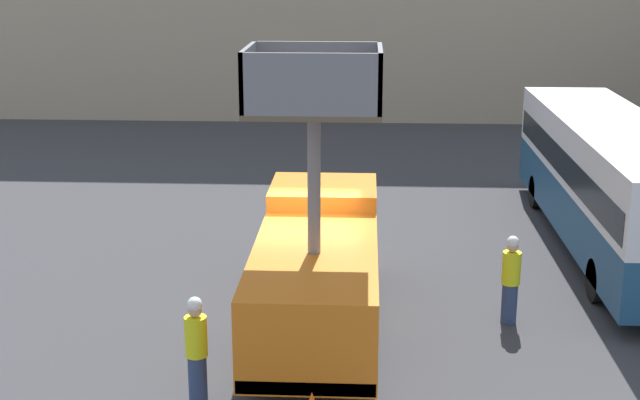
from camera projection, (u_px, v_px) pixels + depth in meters
name	position (u px, v px, depth m)	size (l,w,h in m)	color
ground_plane	(299.00, 312.00, 19.01)	(120.00, 120.00, 0.00)	#38383A
utility_truck	(318.00, 263.00, 17.86)	(2.39, 7.21, 5.84)	orange
city_bus	(611.00, 176.00, 22.60)	(2.55, 11.93, 3.29)	navy
road_worker_near_truck	(197.00, 350.00, 14.96)	(0.38, 0.38, 1.94)	navy
road_worker_directing	(511.00, 280.00, 18.23)	(0.38, 0.38, 1.89)	navy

